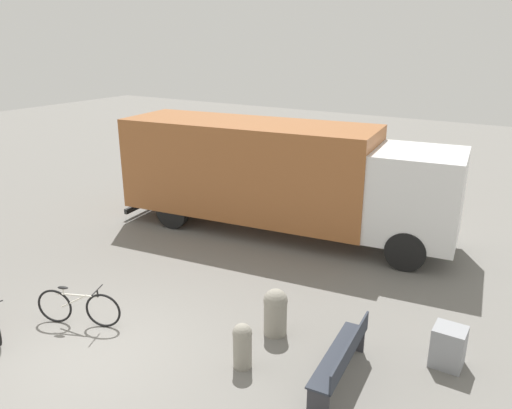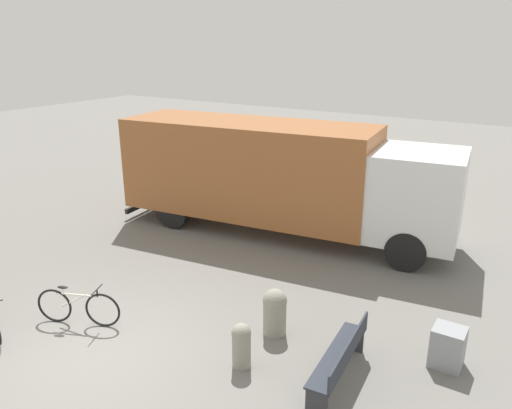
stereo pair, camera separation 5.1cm
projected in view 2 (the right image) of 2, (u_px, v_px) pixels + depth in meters
name	position (u px, v px, depth m)	size (l,w,h in m)	color
ground_plane	(95.00, 354.00, 8.91)	(60.00, 60.00, 0.00)	slate
delivery_truck	(279.00, 173.00, 13.98)	(9.69, 3.46, 3.13)	#99592D
park_bench	(342.00, 357.00, 8.05)	(0.57, 2.02, 0.82)	#282D38
bicycle_middle	(78.00, 307.00, 9.73)	(1.62, 0.72, 0.81)	black
bollard_near_bench	(241.00, 344.00, 8.45)	(0.34, 0.34, 0.82)	gray
bollard_far_bench	(275.00, 310.00, 9.39)	(0.46, 0.46, 0.93)	gray
utility_box	(448.00, 347.00, 8.50)	(0.53, 0.48, 0.72)	gray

